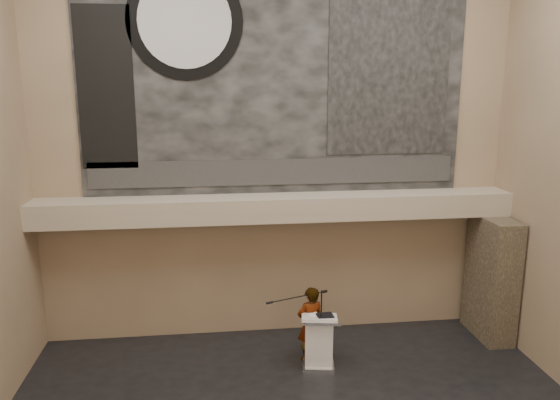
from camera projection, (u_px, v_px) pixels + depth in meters
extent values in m
cube|color=#8C7359|center=(275.00, 143.00, 11.54)|extent=(10.00, 0.02, 8.50)
cube|color=#8C7359|center=(406.00, 277.00, 3.79)|extent=(10.00, 0.02, 8.50)
cube|color=tan|center=(278.00, 207.00, 11.43)|extent=(10.00, 0.80, 0.50)
cylinder|color=#B2893D|center=(201.00, 223.00, 11.26)|extent=(0.04, 0.04, 0.06)
cylinder|color=#B2893D|center=(366.00, 218.00, 11.67)|extent=(0.04, 0.04, 0.06)
cube|color=black|center=(275.00, 73.00, 11.19)|extent=(8.00, 0.05, 5.00)
cube|color=#2A2A2A|center=(276.00, 172.00, 11.60)|extent=(7.76, 0.02, 0.55)
cylinder|color=black|center=(185.00, 21.00, 10.72)|extent=(2.30, 0.02, 2.30)
cylinder|color=silver|center=(185.00, 21.00, 10.70)|extent=(1.84, 0.02, 1.84)
cube|color=black|center=(389.00, 68.00, 11.42)|extent=(2.60, 0.02, 3.60)
cube|color=black|center=(106.00, 89.00, 10.82)|extent=(1.10, 0.02, 3.20)
cube|color=#3D3325|center=(491.00, 277.00, 11.90)|extent=(0.60, 1.40, 2.70)
cube|color=silver|center=(318.00, 366.00, 10.79)|extent=(0.68, 0.56, 0.08)
cube|color=white|center=(319.00, 341.00, 10.68)|extent=(0.59, 0.45, 0.96)
cube|color=white|center=(319.00, 318.00, 10.55)|extent=(0.75, 0.59, 0.13)
cube|color=black|center=(325.00, 316.00, 10.53)|extent=(0.33, 0.27, 0.04)
cube|color=white|center=(316.00, 316.00, 10.56)|extent=(0.32, 0.36, 0.00)
imported|color=silver|center=(310.00, 324.00, 10.94)|extent=(0.65, 0.50, 1.56)
cylinder|color=black|center=(321.00, 356.00, 11.22)|extent=(0.52, 0.52, 0.02)
cylinder|color=black|center=(321.00, 324.00, 11.06)|extent=(0.03, 0.03, 1.46)
cylinder|color=black|center=(296.00, 297.00, 10.65)|extent=(1.22, 0.46, 0.02)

